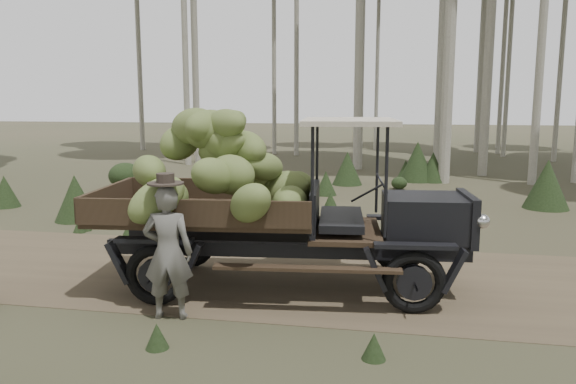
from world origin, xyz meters
The scene contains 5 objects.
ground centered at (0.00, 0.00, 0.00)m, with size 120.00×120.00×0.00m, color #473D2B.
dirt_track centered at (0.00, 0.00, 0.00)m, with size 70.00×4.00×0.01m, color brown.
banana_truck centered at (-1.02, -0.63, 1.62)m, with size 5.68×3.04×2.75m.
farmer centered at (-1.80, -2.01, 0.89)m, with size 0.69×0.53×1.89m.
undergrowth centered at (0.36, 0.14, 0.51)m, with size 24.56×25.09×1.39m.
Camera 1 is at (0.98, -8.55, 2.79)m, focal length 35.00 mm.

